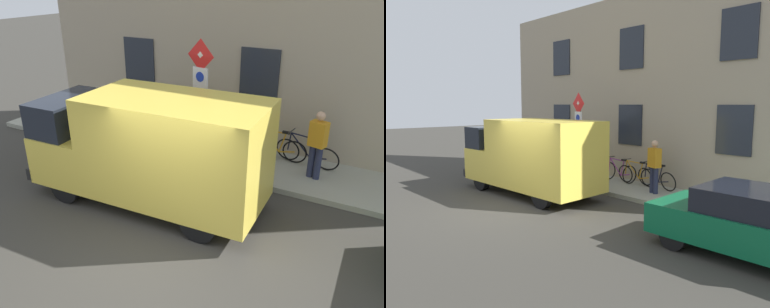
# 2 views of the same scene
# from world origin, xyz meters

# --- Properties ---
(ground_plane) EXTENTS (80.00, 80.00, 0.00)m
(ground_plane) POSITION_xyz_m (0.00, 0.00, 0.00)
(ground_plane) COLOR #36342E
(sidewalk_slab) EXTENTS (2.09, 16.46, 0.14)m
(sidewalk_slab) POSITION_xyz_m (4.06, 0.00, 0.07)
(sidewalk_slab) COLOR gray
(sidewalk_slab) RESTS_ON ground_plane
(building_facade) EXTENTS (0.75, 14.46, 6.99)m
(building_facade) POSITION_xyz_m (5.45, 0.00, 3.50)
(building_facade) COLOR tan
(building_facade) RESTS_ON ground_plane
(sign_post_stacked) EXTENTS (0.19, 0.55, 3.15)m
(sign_post_stacked) POSITION_xyz_m (3.22, 0.83, 2.18)
(sign_post_stacked) COLOR #474C47
(sign_post_stacked) RESTS_ON sidewalk_slab
(delivery_van) EXTENTS (2.23, 5.41, 2.50)m
(delivery_van) POSITION_xyz_m (1.32, 1.05, 1.33)
(delivery_van) COLOR #EACD49
(delivery_van) RESTS_ON ground_plane
(parked_hatchback) EXTENTS (1.87, 4.05, 1.38)m
(parked_hatchback) POSITION_xyz_m (1.47, -6.23, 0.73)
(parked_hatchback) COLOR #0D5D36
(parked_hatchback) RESTS_ON ground_plane
(bicycle_black) EXTENTS (0.48, 1.72, 0.89)m
(bicycle_black) POSITION_xyz_m (4.55, -1.62, 0.51)
(bicycle_black) COLOR black
(bicycle_black) RESTS_ON sidewalk_slab
(bicycle_orange) EXTENTS (0.46, 1.71, 0.89)m
(bicycle_orange) POSITION_xyz_m (4.55, -0.78, 0.51)
(bicycle_orange) COLOR black
(bicycle_orange) RESTS_ON sidewalk_slab
(bicycle_purple) EXTENTS (0.46, 1.72, 0.89)m
(bicycle_purple) POSITION_xyz_m (4.55, 0.06, 0.51)
(bicycle_purple) COLOR black
(bicycle_purple) RESTS_ON sidewalk_slab
(pedestrian) EXTENTS (0.36, 0.46, 1.72)m
(pedestrian) POSITION_xyz_m (3.97, -1.95, 1.07)
(pedestrian) COLOR #262B47
(pedestrian) RESTS_ON sidewalk_slab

